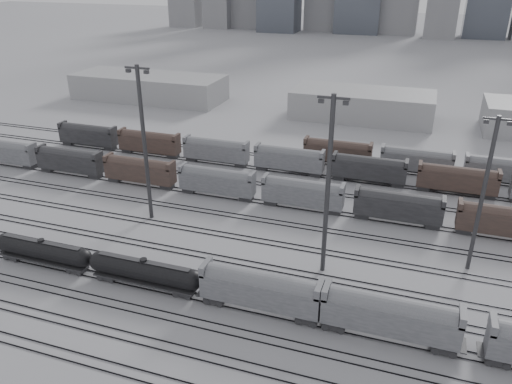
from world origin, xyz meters
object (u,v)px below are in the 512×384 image
(tank_car_a, at_px, (43,251))
(tank_car_b, at_px, (145,271))
(hopper_car_a, at_px, (261,289))
(hopper_car_b, at_px, (390,314))
(light_mast_c, at_px, (328,183))

(tank_car_a, height_order, tank_car_b, tank_car_b)
(hopper_car_a, relative_size, hopper_car_b, 0.98)
(hopper_car_b, xyz_separation_m, light_mast_c, (-10.52, 12.08, 10.42))
(hopper_car_a, bearing_deg, light_mast_c, 64.80)
(tank_car_a, relative_size, tank_car_b, 0.96)
(light_mast_c, bearing_deg, hopper_car_b, -48.94)
(tank_car_a, relative_size, light_mast_c, 0.63)
(tank_car_b, bearing_deg, light_mast_c, 28.06)
(hopper_car_a, distance_m, light_mast_c, 16.98)
(tank_car_a, xyz_separation_m, hopper_car_a, (34.20, 0.00, 1.12))
(hopper_car_a, xyz_separation_m, hopper_car_b, (16.21, 0.00, 0.08))
(tank_car_b, height_order, hopper_car_a, hopper_car_a)
(tank_car_a, relative_size, hopper_car_a, 1.05)
(tank_car_a, xyz_separation_m, tank_car_b, (17.23, 0.00, 0.09))
(hopper_car_b, distance_m, light_mast_c, 19.11)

